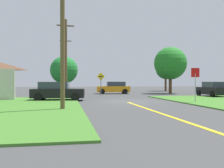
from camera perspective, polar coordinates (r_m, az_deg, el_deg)
The scene contains 13 objects.
ground_plane at distance 21.46m, azimuth 2.94°, elevation -3.85°, with size 120.00×120.00×0.00m, color #404040.
lane_stripe_center at distance 13.82m, azimuth 10.45°, elevation -6.29°, with size 0.20×14.00×0.01m, color yellow.
stop_sign at distance 20.96m, azimuth 17.83°, elevation 1.14°, with size 0.71×0.10×2.69m.
parked_car_near_building at distance 22.82m, azimuth -11.96°, elevation -1.57°, with size 4.63×2.47×1.62m.
car_on_crossroad at distance 29.98m, azimuth 21.30°, elevation -1.10°, with size 2.02×4.27×1.62m.
car_approaching_junction at distance 34.79m, azimuth 0.42°, elevation -0.83°, with size 4.56×2.51×1.62m.
utility_pole_near at distance 15.52m, azimuth -10.83°, elevation 12.24°, with size 1.78×0.50×9.29m.
utility_pole_mid at distance 27.62m, azimuth -10.19°, elevation 5.74°, with size 1.80×0.35×8.12m.
utility_pole_far at distance 39.90m, azimuth -10.18°, elevation 4.36°, with size 1.80×0.38×8.43m.
direction_sign at distance 29.01m, azimuth -2.46°, elevation 0.57°, with size 0.90×0.14×2.66m.
oak_tree_left at distance 36.57m, azimuth 12.69°, elevation 4.45°, with size 4.46×4.46×6.38m.
pine_tree_center at distance 34.80m, azimuth -10.51°, elevation 3.01°, with size 3.62×3.62×4.97m.
oak_tree_right at distance 45.92m, azimuth 11.70°, elevation 3.16°, with size 3.38×3.38×5.45m.
Camera 1 is at (-4.80, -20.85, 1.65)m, focal length 41.61 mm.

